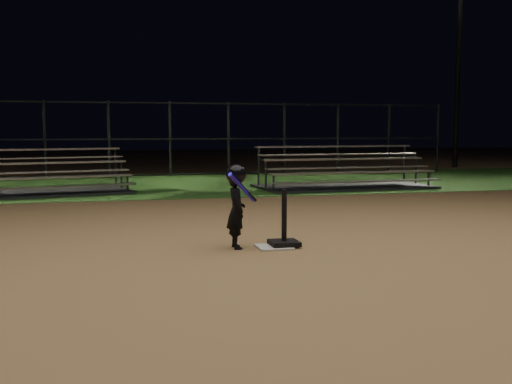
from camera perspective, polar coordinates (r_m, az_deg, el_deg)
name	(u,v)px	position (r m, az deg, el deg)	size (l,w,h in m)	color
ground	(274,248)	(8.23, 1.68, -5.20)	(80.00, 80.00, 0.00)	olive
grass_strip	(182,183)	(17.98, -6.92, 0.79)	(60.00, 8.00, 0.01)	#26501A
home_plate	(274,247)	(8.23, 1.68, -5.11)	(0.45, 0.45, 0.02)	beige
batting_tee	(284,235)	(8.27, 2.62, -4.02)	(0.38, 0.38, 0.75)	black
child_batter	(236,204)	(8.11, -1.83, -1.09)	(0.47, 0.55, 1.12)	black
bleacher_left	(34,185)	(15.79, -19.89, 0.59)	(4.83, 3.10, 1.09)	silver
bleacher_right	(344,179)	(16.68, 8.20, 1.16)	(4.71, 2.48, 1.13)	silver
backstop_fence	(170,139)	(20.89, -7.97, 4.89)	(20.08, 0.08, 2.50)	#38383D
light_pole_right	(460,46)	(26.99, 18.36, 12.72)	(0.90, 0.53, 8.30)	#2D2D30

